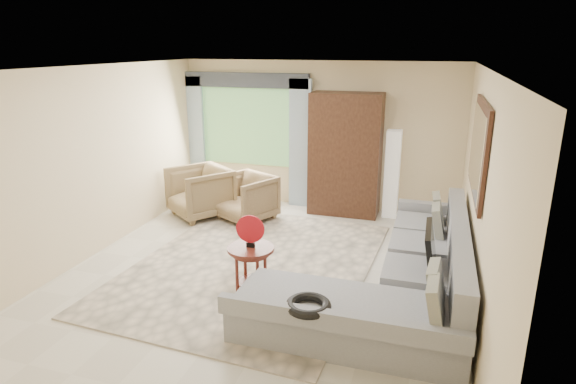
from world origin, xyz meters
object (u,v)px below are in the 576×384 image
(armchair_right, at_px, (245,198))
(floor_lamp, at_px, (392,174))
(tv_screen, at_px, (431,249))
(armoire, at_px, (345,155))
(armchair_left, at_px, (200,192))
(sectional_sofa, at_px, (403,281))
(coffee_table, at_px, (251,268))
(potted_plant, at_px, (189,189))

(armchair_right, xyz_separation_m, floor_lamp, (2.32, 0.91, 0.36))
(tv_screen, bearing_deg, armoire, 117.32)
(floor_lamp, bearing_deg, armchair_left, -163.20)
(sectional_sofa, distance_m, armchair_right, 3.43)
(coffee_table, xyz_separation_m, armchair_left, (-1.80, 2.22, 0.13))
(tv_screen, xyz_separation_m, floor_lamp, (-0.70, 2.96, 0.03))
(sectional_sofa, relative_size, coffee_table, 6.17)
(armchair_right, bearing_deg, armchair_left, -149.81)
(armchair_left, height_order, armoire, armoire)
(potted_plant, bearing_deg, armchair_left, -46.93)
(tv_screen, distance_m, floor_lamp, 3.05)
(armchair_left, relative_size, armchair_right, 1.10)
(armchair_left, relative_size, potted_plant, 1.72)
(coffee_table, xyz_separation_m, floor_lamp, (1.34, 3.16, 0.46))
(tv_screen, relative_size, armchair_left, 0.78)
(potted_plant, bearing_deg, floor_lamp, 6.41)
(potted_plant, bearing_deg, coffee_table, -50.04)
(armchair_left, distance_m, armchair_right, 0.83)
(armchair_right, height_order, floor_lamp, floor_lamp)
(potted_plant, height_order, armoire, armoire)
(armchair_right, xyz_separation_m, potted_plant, (-1.33, 0.50, -0.12))
(coffee_table, distance_m, armoire, 3.24)
(sectional_sofa, relative_size, armchair_left, 3.67)
(tv_screen, bearing_deg, armchair_left, 152.31)
(tv_screen, distance_m, armoire, 3.29)
(tv_screen, height_order, armchair_left, tv_screen)
(sectional_sofa, bearing_deg, coffee_table, -173.34)
(armchair_left, relative_size, floor_lamp, 0.63)
(sectional_sofa, height_order, floor_lamp, floor_lamp)
(armoire, relative_size, floor_lamp, 1.40)
(tv_screen, bearing_deg, armchair_right, 145.71)
(tv_screen, relative_size, armchair_right, 0.86)
(floor_lamp, bearing_deg, sectional_sofa, -81.67)
(armchair_right, relative_size, floor_lamp, 0.57)
(armchair_left, bearing_deg, armoire, 57.53)
(sectional_sofa, bearing_deg, potted_plant, 148.00)
(armchair_right, height_order, armoire, armoire)
(sectional_sofa, bearing_deg, tv_screen, -1.46)
(coffee_table, relative_size, armoire, 0.27)
(sectional_sofa, relative_size, armchair_right, 4.04)
(potted_plant, xyz_separation_m, armoire, (2.85, 0.35, 0.78))
(armchair_right, bearing_deg, armoire, 56.43)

